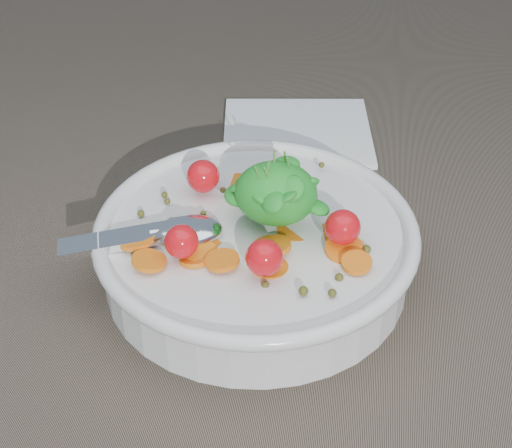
# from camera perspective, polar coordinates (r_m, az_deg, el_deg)

# --- Properties ---
(ground) EXTENTS (6.00, 6.00, 0.00)m
(ground) POSITION_cam_1_polar(r_m,az_deg,el_deg) (0.65, -0.45, -1.94)
(ground) COLOR #6A5C4C
(ground) RESTS_ON ground
(bowl) EXTENTS (0.27, 0.25, 0.11)m
(bowl) POSITION_cam_1_polar(r_m,az_deg,el_deg) (0.61, -0.00, -1.60)
(bowl) COLOR silver
(bowl) RESTS_ON ground
(napkin) EXTENTS (0.16, 0.15, 0.01)m
(napkin) POSITION_cam_1_polar(r_m,az_deg,el_deg) (0.80, 3.01, 6.69)
(napkin) COLOR white
(napkin) RESTS_ON ground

